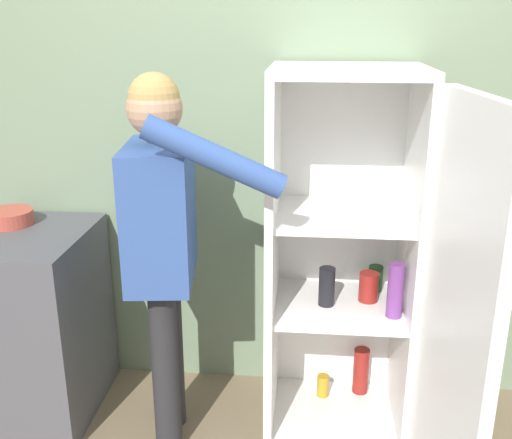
# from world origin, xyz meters

# --- Properties ---
(wall_back) EXTENTS (7.00, 0.06, 2.55)m
(wall_back) POSITION_xyz_m (0.00, 0.98, 1.27)
(wall_back) COLOR gray
(wall_back) RESTS_ON ground_plane
(refrigerator) EXTENTS (0.74, 1.17, 1.62)m
(refrigerator) POSITION_xyz_m (0.34, 0.56, 0.80)
(refrigerator) COLOR white
(refrigerator) RESTS_ON ground_plane
(person) EXTENTS (0.67, 0.59, 1.61)m
(person) POSITION_xyz_m (-0.48, 0.46, 1.01)
(person) COLOR #262628
(person) RESTS_ON ground_plane
(counter) EXTENTS (0.72, 0.64, 0.89)m
(counter) POSITION_xyz_m (-1.25, 0.61, 0.45)
(counter) COLOR #4C4C51
(counter) RESTS_ON ground_plane
(bowl) EXTENTS (0.22, 0.22, 0.07)m
(bowl) POSITION_xyz_m (-1.28, 0.72, 0.93)
(bowl) COLOR #B24738
(bowl) RESTS_ON counter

